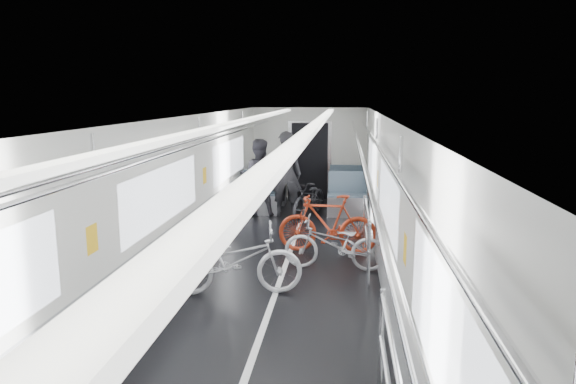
% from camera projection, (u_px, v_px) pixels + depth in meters
% --- Properties ---
extents(car_shell, '(3.02, 14.01, 2.41)m').
position_uv_depth(car_shell, '(288.00, 192.00, 8.48)').
color(car_shell, black).
rests_on(car_shell, ground).
extents(bike_left_far, '(1.92, 0.95, 0.97)m').
position_uv_depth(bike_left_far, '(235.00, 260.00, 7.03)').
color(bike_left_far, silver).
rests_on(bike_left_far, floor).
extents(bike_right_mid, '(1.62, 0.65, 0.84)m').
position_uv_depth(bike_right_mid, '(335.00, 244.00, 8.02)').
color(bike_right_mid, '#9F9FA3').
rests_on(bike_right_mid, floor).
extents(bike_right_far, '(1.74, 0.56, 1.04)m').
position_uv_depth(bike_right_far, '(328.00, 224.00, 8.87)').
color(bike_right_far, '#9D2A13').
rests_on(bike_right_far, floor).
extents(bike_aisle, '(1.09, 1.77, 0.88)m').
position_uv_depth(bike_aisle, '(310.00, 199.00, 11.46)').
color(bike_aisle, black).
rests_on(bike_aisle, floor).
extents(person_standing, '(0.75, 0.53, 1.94)m').
position_uv_depth(person_standing, '(286.00, 174.00, 11.50)').
color(person_standing, black).
rests_on(person_standing, floor).
extents(person_seated, '(0.89, 0.71, 1.75)m').
position_uv_depth(person_seated, '(258.00, 177.00, 11.67)').
color(person_seated, '#28272E').
rests_on(person_seated, floor).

